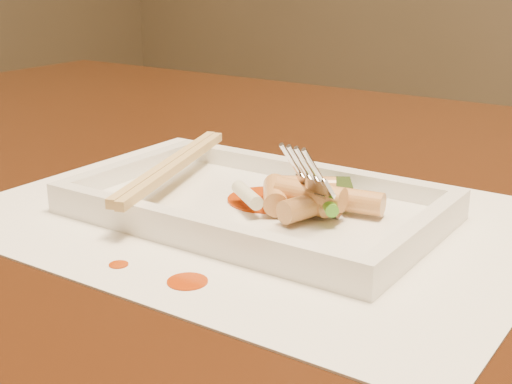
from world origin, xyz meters
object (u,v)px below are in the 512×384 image
Objects in this scene: table at (265,294)px; placemat at (256,216)px; fork at (359,111)px; plate_base at (256,210)px; chopstick_a at (169,164)px.

table is 3.50× the size of placemat.
placemat is 2.86× the size of fork.
fork is (0.11, -0.05, 0.18)m from table.
placemat is at bearing -90.00° from plate_base.
table is 0.15m from chopstick_a.
placemat is at bearing -165.58° from fork.
plate_base is at bearing 90.00° from placemat.
chopstick_a is (-0.08, 0.00, 0.03)m from placemat.
fork reaches higher than chopstick_a.
placemat reaches higher than table.
fork is (0.07, 0.02, 0.08)m from placemat.
chopstick_a reaches higher than plate_base.
fork is (0.15, 0.02, 0.06)m from chopstick_a.
table is 0.13m from plate_base.
table is 0.13m from placemat.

